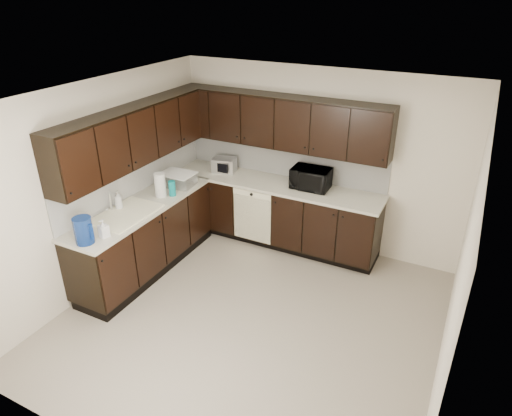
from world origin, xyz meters
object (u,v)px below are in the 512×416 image
(microwave, at_px, (311,178))
(blue_pitcher, at_px, (83,230))
(toaster_oven, at_px, (224,165))
(sink, at_px, (126,219))
(storage_bin, at_px, (178,179))

(microwave, relative_size, blue_pitcher, 1.71)
(microwave, relative_size, toaster_oven, 1.55)
(microwave, height_order, blue_pitcher, blue_pitcher)
(blue_pitcher, bearing_deg, sink, 84.31)
(blue_pitcher, bearing_deg, toaster_oven, 72.30)
(sink, distance_m, blue_pitcher, 0.72)
(sink, height_order, blue_pitcher, blue_pitcher)
(microwave, bearing_deg, blue_pitcher, -125.14)
(microwave, distance_m, blue_pitcher, 2.94)
(sink, xyz_separation_m, blue_pitcher, (0.06, -0.69, 0.21))
(sink, height_order, toaster_oven, sink)
(toaster_oven, bearing_deg, microwave, -12.25)
(storage_bin, bearing_deg, sink, -92.34)
(microwave, bearing_deg, sink, -135.37)
(blue_pitcher, bearing_deg, microwave, 45.47)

